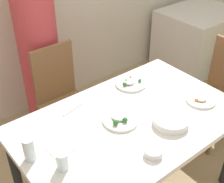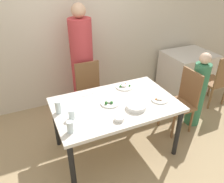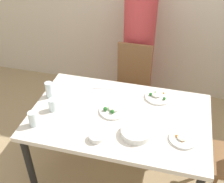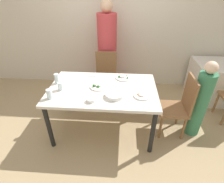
{
  "view_description": "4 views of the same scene",
  "coord_description": "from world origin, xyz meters",
  "px_view_note": "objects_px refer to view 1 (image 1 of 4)",
  "views": [
    {
      "loc": [
        -1.09,
        -1.16,
        2.05
      ],
      "look_at": [
        -0.11,
        0.05,
        0.99
      ],
      "focal_mm": 50.0,
      "sensor_mm": 36.0,
      "label": 1
    },
    {
      "loc": [
        -0.95,
        -2.0,
        2.2
      ],
      "look_at": [
        -0.08,
        -0.07,
        0.97
      ],
      "focal_mm": 35.0,
      "sensor_mm": 36.0,
      "label": 2
    },
    {
      "loc": [
        0.38,
        -1.73,
        2.29
      ],
      "look_at": [
        -0.06,
        -0.02,
        0.99
      ],
      "focal_mm": 45.0,
      "sensor_mm": 36.0,
      "label": 3
    },
    {
      "loc": [
        0.28,
        -2.04,
        2.01
      ],
      "look_at": [
        0.14,
        -0.08,
        0.75
      ],
      "focal_mm": 28.0,
      "sensor_mm": 36.0,
      "label": 4
    }
  ],
  "objects_px": {
    "chair_child_spot": "(219,91)",
    "plate_rice_adult": "(120,119)",
    "bowl_curry": "(171,120)",
    "person_adult": "(39,50)",
    "chair_adult_spot": "(63,97)"
  },
  "relations": [
    {
      "from": "chair_child_spot",
      "to": "person_adult",
      "type": "relative_size",
      "value": 0.54
    },
    {
      "from": "bowl_curry",
      "to": "plate_rice_adult",
      "type": "height_order",
      "value": "plate_rice_adult"
    },
    {
      "from": "bowl_curry",
      "to": "plate_rice_adult",
      "type": "bearing_deg",
      "value": 137.11
    },
    {
      "from": "chair_adult_spot",
      "to": "person_adult",
      "type": "relative_size",
      "value": 0.54
    },
    {
      "from": "person_adult",
      "to": "bowl_curry",
      "type": "bearing_deg",
      "value": -80.75
    },
    {
      "from": "chair_child_spot",
      "to": "person_adult",
      "type": "height_order",
      "value": "person_adult"
    },
    {
      "from": "chair_child_spot",
      "to": "bowl_curry",
      "type": "bearing_deg",
      "value": -76.49
    },
    {
      "from": "plate_rice_adult",
      "to": "bowl_curry",
      "type": "bearing_deg",
      "value": -42.89
    },
    {
      "from": "chair_adult_spot",
      "to": "chair_child_spot",
      "type": "distance_m",
      "value": 1.38
    },
    {
      "from": "chair_child_spot",
      "to": "plate_rice_adult",
      "type": "distance_m",
      "value": 1.18
    },
    {
      "from": "person_adult",
      "to": "plate_rice_adult",
      "type": "xyz_separation_m",
      "value": [
        -0.02,
        -1.13,
        -0.05
      ]
    },
    {
      "from": "chair_adult_spot",
      "to": "person_adult",
      "type": "xyz_separation_m",
      "value": [
        0.0,
        0.34,
        0.31
      ]
    },
    {
      "from": "chair_child_spot",
      "to": "bowl_curry",
      "type": "height_order",
      "value": "chair_child_spot"
    },
    {
      "from": "chair_child_spot",
      "to": "plate_rice_adult",
      "type": "xyz_separation_m",
      "value": [
        -1.15,
        0.0,
        0.27
      ]
    },
    {
      "from": "chair_child_spot",
      "to": "plate_rice_adult",
      "type": "relative_size",
      "value": 4.02
    }
  ]
}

